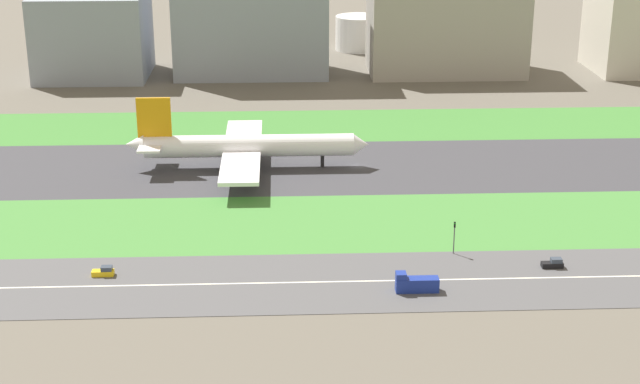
{
  "coord_description": "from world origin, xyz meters",
  "views": [
    {
      "loc": [
        -20.79,
        -246.58,
        81.87
      ],
      "look_at": [
        -11.57,
        -36.5,
        6.0
      ],
      "focal_mm": 53.88,
      "sensor_mm": 36.0,
      "label": 1
    }
  ],
  "objects_px": {
    "truck_2": "(416,284)",
    "fuel_tank_east": "(436,34)",
    "car_2": "(553,264)",
    "terminal_building": "(93,35)",
    "traffic_light": "(454,235)",
    "fuel_tank_centre": "(359,33)",
    "fuel_tank_west": "(291,34)",
    "hangar_building": "(251,5)",
    "office_tower": "(446,27)",
    "car_0": "(104,272)",
    "airliner": "(243,146)"
  },
  "relations": [
    {
      "from": "fuel_tank_centre",
      "to": "traffic_light",
      "type": "bearing_deg",
      "value": -89.37
    },
    {
      "from": "airliner",
      "to": "car_2",
      "type": "height_order",
      "value": "airliner"
    },
    {
      "from": "fuel_tank_west",
      "to": "fuel_tank_centre",
      "type": "xyz_separation_m",
      "value": [
        28.64,
        0.0,
        0.32
      ]
    },
    {
      "from": "car_2",
      "to": "fuel_tank_centre",
      "type": "relative_size",
      "value": 0.22
    },
    {
      "from": "car_2",
      "to": "fuel_tank_west",
      "type": "xyz_separation_m",
      "value": [
        -50.37,
        227.0,
        5.91
      ]
    },
    {
      "from": "hangar_building",
      "to": "fuel_tank_east",
      "type": "xyz_separation_m",
      "value": [
        77.52,
        45.0,
        -19.98
      ]
    },
    {
      "from": "fuel_tank_west",
      "to": "fuel_tank_centre",
      "type": "relative_size",
      "value": 0.87
    },
    {
      "from": "terminal_building",
      "to": "fuel_tank_east",
      "type": "bearing_deg",
      "value": 18.22
    },
    {
      "from": "truck_2",
      "to": "fuel_tank_centre",
      "type": "xyz_separation_m",
      "value": [
        8.19,
        237.0,
        5.49
      ]
    },
    {
      "from": "hangar_building",
      "to": "fuel_tank_centre",
      "type": "height_order",
      "value": "hangar_building"
    },
    {
      "from": "fuel_tank_centre",
      "to": "car_2",
      "type": "bearing_deg",
      "value": -84.53
    },
    {
      "from": "terminal_building",
      "to": "fuel_tank_centre",
      "type": "height_order",
      "value": "terminal_building"
    },
    {
      "from": "fuel_tank_east",
      "to": "terminal_building",
      "type": "bearing_deg",
      "value": -161.78
    },
    {
      "from": "fuel_tank_centre",
      "to": "truck_2",
      "type": "bearing_deg",
      "value": -91.98
    },
    {
      "from": "car_2",
      "to": "fuel_tank_west",
      "type": "bearing_deg",
      "value": 102.51
    },
    {
      "from": "hangar_building",
      "to": "fuel_tank_west",
      "type": "distance_m",
      "value": 51.45
    },
    {
      "from": "car_0",
      "to": "fuel_tank_west",
      "type": "height_order",
      "value": "fuel_tank_west"
    },
    {
      "from": "car_0",
      "to": "office_tower",
      "type": "bearing_deg",
      "value": 61.33
    },
    {
      "from": "terminal_building",
      "to": "hangar_building",
      "type": "bearing_deg",
      "value": 0.0
    },
    {
      "from": "airliner",
      "to": "fuel_tank_centre",
      "type": "height_order",
      "value": "airliner"
    },
    {
      "from": "car_2",
      "to": "fuel_tank_east",
      "type": "distance_m",
      "value": 227.35
    },
    {
      "from": "traffic_light",
      "to": "terminal_building",
      "type": "height_order",
      "value": "terminal_building"
    },
    {
      "from": "airliner",
      "to": "fuel_tank_centre",
      "type": "bearing_deg",
      "value": 74.51
    },
    {
      "from": "car_0",
      "to": "hangar_building",
      "type": "bearing_deg",
      "value": 81.91
    },
    {
      "from": "traffic_light",
      "to": "terminal_building",
      "type": "relative_size",
      "value": 0.18
    },
    {
      "from": "truck_2",
      "to": "fuel_tank_west",
      "type": "height_order",
      "value": "fuel_tank_west"
    },
    {
      "from": "truck_2",
      "to": "office_tower",
      "type": "relative_size",
      "value": 0.14
    },
    {
      "from": "truck_2",
      "to": "terminal_building",
      "type": "relative_size",
      "value": 0.21
    },
    {
      "from": "truck_2",
      "to": "fuel_tank_east",
      "type": "distance_m",
      "value": 240.63
    },
    {
      "from": "car_2",
      "to": "fuel_tank_east",
      "type": "relative_size",
      "value": 0.22
    },
    {
      "from": "hangar_building",
      "to": "truck_2",
      "type": "bearing_deg",
      "value": -79.34
    },
    {
      "from": "car_2",
      "to": "hangar_building",
      "type": "xyz_separation_m",
      "value": [
        -66.07,
        182.0,
        25.29
      ]
    },
    {
      "from": "airliner",
      "to": "fuel_tank_west",
      "type": "height_order",
      "value": "airliner"
    },
    {
      "from": "car_2",
      "to": "car_0",
      "type": "distance_m",
      "value": 91.93
    },
    {
      "from": "car_0",
      "to": "airliner",
      "type": "bearing_deg",
      "value": 68.99
    },
    {
      "from": "hangar_building",
      "to": "fuel_tank_east",
      "type": "relative_size",
      "value": 2.86
    },
    {
      "from": "fuel_tank_east",
      "to": "hangar_building",
      "type": "bearing_deg",
      "value": -149.87
    },
    {
      "from": "fuel_tank_west",
      "to": "traffic_light",
      "type": "bearing_deg",
      "value": -81.93
    },
    {
      "from": "airliner",
      "to": "fuel_tank_east",
      "type": "relative_size",
      "value": 3.26
    },
    {
      "from": "airliner",
      "to": "hangar_building",
      "type": "bearing_deg",
      "value": 90.13
    },
    {
      "from": "terminal_building",
      "to": "traffic_light",
      "type": "bearing_deg",
      "value": -58.68
    },
    {
      "from": "truck_2",
      "to": "office_tower",
      "type": "distance_m",
      "value": 196.26
    },
    {
      "from": "office_tower",
      "to": "fuel_tank_east",
      "type": "relative_size",
      "value": 2.91
    },
    {
      "from": "fuel_tank_centre",
      "to": "office_tower",
      "type": "bearing_deg",
      "value": -56.89
    },
    {
      "from": "truck_2",
      "to": "fuel_tank_west",
      "type": "xyz_separation_m",
      "value": [
        -20.44,
        237.0,
        5.16
      ]
    },
    {
      "from": "traffic_light",
      "to": "truck_2",
      "type": "bearing_deg",
      "value": -120.54
    },
    {
      "from": "car_2",
      "to": "traffic_light",
      "type": "xyz_separation_m",
      "value": [
        -19.31,
        7.99,
        3.37
      ]
    },
    {
      "from": "traffic_light",
      "to": "fuel_tank_centre",
      "type": "bearing_deg",
      "value": 90.63
    },
    {
      "from": "hangar_building",
      "to": "fuel_tank_east",
      "type": "bearing_deg",
      "value": 30.13
    },
    {
      "from": "traffic_light",
      "to": "fuel_tank_west",
      "type": "bearing_deg",
      "value": 98.07
    }
  ]
}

